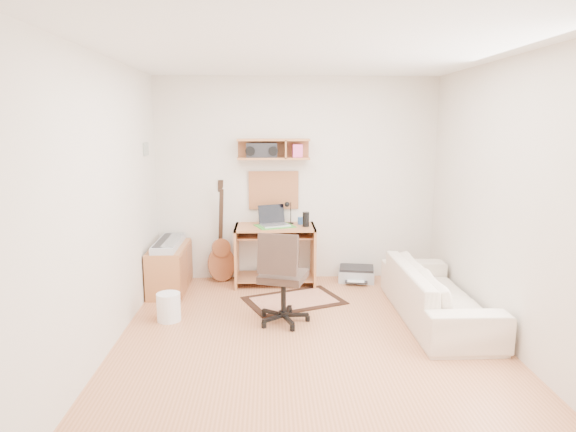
{
  "coord_description": "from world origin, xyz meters",
  "views": [
    {
      "loc": [
        -0.36,
        -4.43,
        2.01
      ],
      "look_at": [
        -0.15,
        1.05,
        1.0
      ],
      "focal_mm": 31.28,
      "sensor_mm": 36.0,
      "label": 1
    }
  ],
  "objects_px": {
    "printer": "(356,274)",
    "sofa": "(438,284)",
    "desk": "(275,255)",
    "task_chair": "(283,276)",
    "cabinet": "(170,268)"
  },
  "relations": [
    {
      "from": "desk",
      "to": "task_chair",
      "type": "height_order",
      "value": "task_chair"
    },
    {
      "from": "desk",
      "to": "task_chair",
      "type": "bearing_deg",
      "value": -86.91
    },
    {
      "from": "desk",
      "to": "task_chair",
      "type": "relative_size",
      "value": 1.02
    },
    {
      "from": "cabinet",
      "to": "sofa",
      "type": "distance_m",
      "value": 3.14
    },
    {
      "from": "desk",
      "to": "cabinet",
      "type": "relative_size",
      "value": 1.11
    },
    {
      "from": "task_chair",
      "to": "cabinet",
      "type": "bearing_deg",
      "value": 158.94
    },
    {
      "from": "desk",
      "to": "sofa",
      "type": "xyz_separation_m",
      "value": [
        1.67,
        -1.24,
        -0.0
      ]
    },
    {
      "from": "desk",
      "to": "cabinet",
      "type": "distance_m",
      "value": 1.31
    },
    {
      "from": "task_chair",
      "to": "sofa",
      "type": "xyz_separation_m",
      "value": [
        1.6,
        0.03,
        -0.12
      ]
    },
    {
      "from": "task_chair",
      "to": "sofa",
      "type": "relative_size",
      "value": 0.51
    },
    {
      "from": "task_chair",
      "to": "sofa",
      "type": "height_order",
      "value": "task_chair"
    },
    {
      "from": "printer",
      "to": "sofa",
      "type": "distance_m",
      "value": 1.49
    },
    {
      "from": "task_chair",
      "to": "printer",
      "type": "bearing_deg",
      "value": 71.11
    },
    {
      "from": "sofa",
      "to": "task_chair",
      "type": "bearing_deg",
      "value": 91.18
    },
    {
      "from": "cabinet",
      "to": "desk",
      "type": "bearing_deg",
      "value": 8.86
    }
  ]
}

